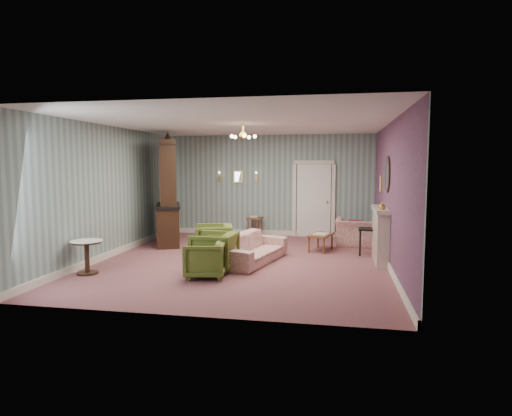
% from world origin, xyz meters
% --- Properties ---
extents(floor, '(7.00, 7.00, 0.00)m').
position_xyz_m(floor, '(0.00, 0.00, 0.00)').
color(floor, '#884F52').
rests_on(floor, ground).
extents(ceiling, '(7.00, 7.00, 0.00)m').
position_xyz_m(ceiling, '(0.00, 0.00, 2.90)').
color(ceiling, white).
rests_on(ceiling, ground).
extents(wall_back, '(6.00, 0.00, 6.00)m').
position_xyz_m(wall_back, '(0.00, 3.50, 1.45)').
color(wall_back, slate).
rests_on(wall_back, ground).
extents(wall_front, '(6.00, 0.00, 6.00)m').
position_xyz_m(wall_front, '(0.00, -3.50, 1.45)').
color(wall_front, slate).
rests_on(wall_front, ground).
extents(wall_left, '(0.00, 7.00, 7.00)m').
position_xyz_m(wall_left, '(-3.00, 0.00, 1.45)').
color(wall_left, slate).
rests_on(wall_left, ground).
extents(wall_right, '(0.00, 7.00, 7.00)m').
position_xyz_m(wall_right, '(3.00, 0.00, 1.45)').
color(wall_right, slate).
rests_on(wall_right, ground).
extents(wall_right_floral, '(0.00, 7.00, 7.00)m').
position_xyz_m(wall_right_floral, '(2.98, 0.00, 1.45)').
color(wall_right_floral, '#AD5674').
rests_on(wall_right_floral, ground).
extents(door, '(1.12, 0.12, 2.16)m').
position_xyz_m(door, '(1.30, 3.46, 1.08)').
color(door, white).
rests_on(door, floor).
extents(olive_chair_a, '(0.77, 0.80, 0.73)m').
position_xyz_m(olive_chair_a, '(-0.40, -1.47, 0.36)').
color(olive_chair_a, '#526322').
rests_on(olive_chair_a, floor).
extents(olive_chair_b, '(0.80, 0.84, 0.82)m').
position_xyz_m(olive_chair_b, '(-0.39, -0.90, 0.41)').
color(olive_chair_b, '#526322').
rests_on(olive_chair_b, floor).
extents(olive_chair_c, '(0.93, 0.96, 0.82)m').
position_xyz_m(olive_chair_c, '(-0.72, 0.21, 0.41)').
color(olive_chair_c, '#526322').
rests_on(olive_chair_c, floor).
extents(sofa_chintz, '(1.07, 2.16, 0.81)m').
position_xyz_m(sofa_chintz, '(0.22, -0.11, 0.41)').
color(sofa_chintz, '#9A3E47').
rests_on(sofa_chintz, floor).
extents(wingback_chair, '(1.10, 0.75, 0.92)m').
position_xyz_m(wingback_chair, '(2.47, 2.24, 0.46)').
color(wingback_chair, '#9A3E47').
rests_on(wingback_chair, floor).
extents(dresser, '(1.16, 1.79, 2.81)m').
position_xyz_m(dresser, '(-2.34, 1.65, 1.41)').
color(dresser, black).
rests_on(dresser, floor).
extents(fireplace, '(0.30, 1.40, 1.16)m').
position_xyz_m(fireplace, '(2.86, 0.40, 0.58)').
color(fireplace, beige).
rests_on(fireplace, floor).
extents(mantel_vase, '(0.15, 0.15, 0.15)m').
position_xyz_m(mantel_vase, '(2.84, 0.00, 1.23)').
color(mantel_vase, gold).
rests_on(mantel_vase, fireplace).
extents(oval_mirror, '(0.04, 0.76, 0.84)m').
position_xyz_m(oval_mirror, '(2.96, 0.40, 1.85)').
color(oval_mirror, white).
rests_on(oval_mirror, wall_right).
extents(framed_print, '(0.04, 0.34, 0.42)m').
position_xyz_m(framed_print, '(2.97, 1.75, 1.60)').
color(framed_print, gold).
rests_on(framed_print, wall_right).
extents(coffee_table, '(0.64, 0.90, 0.41)m').
position_xyz_m(coffee_table, '(1.59, 1.41, 0.21)').
color(coffee_table, brown).
rests_on(coffee_table, floor).
extents(side_table_black, '(0.44, 0.44, 0.62)m').
position_xyz_m(side_table_black, '(2.65, 1.07, 0.31)').
color(side_table_black, black).
rests_on(side_table_black, floor).
extents(pedestal_table, '(0.66, 0.66, 0.64)m').
position_xyz_m(pedestal_table, '(-2.65, -1.64, 0.32)').
color(pedestal_table, black).
rests_on(pedestal_table, floor).
extents(nesting_table, '(0.44, 0.52, 0.61)m').
position_xyz_m(nesting_table, '(-0.34, 3.15, 0.30)').
color(nesting_table, brown).
rests_on(nesting_table, floor).
extents(gilt_mirror_back, '(0.28, 0.06, 0.36)m').
position_xyz_m(gilt_mirror_back, '(-0.90, 3.46, 1.70)').
color(gilt_mirror_back, gold).
rests_on(gilt_mirror_back, wall_back).
extents(sconce_left, '(0.16, 0.12, 0.30)m').
position_xyz_m(sconce_left, '(-1.45, 3.44, 1.70)').
color(sconce_left, gold).
rests_on(sconce_left, wall_back).
extents(sconce_right, '(0.16, 0.12, 0.30)m').
position_xyz_m(sconce_right, '(-0.35, 3.44, 1.70)').
color(sconce_right, gold).
rests_on(sconce_right, wall_back).
extents(chandelier, '(0.56, 0.56, 0.36)m').
position_xyz_m(chandelier, '(0.00, 0.00, 2.63)').
color(chandelier, gold).
rests_on(chandelier, ceiling).
extents(burgundy_cushion, '(0.41, 0.28, 0.39)m').
position_xyz_m(burgundy_cushion, '(2.42, 2.09, 0.48)').
color(burgundy_cushion, maroon).
rests_on(burgundy_cushion, wingback_chair).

